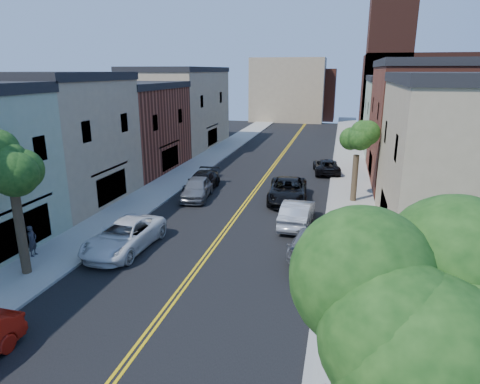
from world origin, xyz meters
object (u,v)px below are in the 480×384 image
Objects in this scene: dark_car_right_far at (326,166)px; pedestrian_left at (32,241)px; grey_car_left at (197,188)px; black_car_left at (202,182)px; silver_car_right at (297,213)px; grey_car_right at (312,241)px; black_suv_lane at (288,190)px; black_car_right at (309,254)px; white_pickup at (124,236)px.

dark_car_right_far is 2.99× the size of pedestrian_left.
pedestrian_left is (-14.42, -23.28, 0.29)m from dark_car_right_far.
black_car_left is at bearing 91.04° from grey_car_left.
silver_car_right reaches higher than dark_car_right_far.
black_suv_lane reaches higher than grey_car_right.
grey_car_right is 4.29m from silver_car_right.
white_pickup is at bearing 0.35° from black_car_right.
grey_car_left reaches higher than black_car_right.
grey_car_left is 0.97× the size of dark_car_right_far.
black_car_right is 0.80× the size of silver_car_right.
black_car_left is at bearing -24.61° from pedestrian_left.
pedestrian_left is at bearing 8.21° from black_car_right.
silver_car_right is at bearing -79.63° from black_car_right.
dark_car_right_far is 10.29m from black_suv_lane.
black_car_left is at bearing -52.51° from black_car_right.
silver_car_right is (-1.23, 4.10, 0.14)m from grey_car_right.
dark_car_right_far is at bearing -92.62° from silver_car_right.
silver_car_right reaches higher than black_car_left.
black_car_left is (0.38, 12.45, -0.06)m from white_pickup.
grey_car_left is 1.19× the size of black_car_right.
pedestrian_left is (-4.21, -2.14, 0.18)m from white_pickup.
silver_car_right is (8.29, -4.07, 0.01)m from grey_car_left.
white_pickup reaches higher than grey_car_right.
silver_car_right is 0.83× the size of black_suv_lane.
grey_car_left is 12.54m from grey_car_right.
black_car_left is 3.12× the size of pedestrian_left.
grey_car_right is 0.79× the size of black_suv_lane.
grey_car_right is at bearing -81.00° from pedestrian_left.
silver_car_right is 3.03× the size of pedestrian_left.
black_car_right is at bearing 96.18° from grey_car_right.
white_pickup reaches higher than black_car_right.
black_car_left is 1.04× the size of dark_car_right_far.
black_suv_lane is at bearing 0.87° from grey_car_left.
dark_car_right_far is (0.00, 20.79, -0.00)m from black_car_right.
silver_car_right reaches higher than black_car_right.
dark_car_right_far is at bearing 71.04° from black_suv_lane.
grey_car_left is at bearing -24.07° from silver_car_right.
black_car_right is at bearing 82.28° from dark_car_right_far.
dark_car_right_far is (10.21, 21.14, -0.12)m from white_pickup.
black_car_left is at bearing 90.63° from white_pickup.
black_car_left is 1.08× the size of grey_car_right.
black_car_left is 7.44m from black_suv_lane.
black_suv_lane reaches higher than black_car_right.
black_suv_lane is at bearing -12.33° from black_car_left.
white_pickup is 1.17× the size of dark_car_right_far.
silver_car_right is (8.60, -6.31, 0.08)m from black_car_left.
grey_car_left is at bearing 41.24° from dark_car_right_far.
grey_car_right is at bearing 13.65° from white_pickup.
white_pickup is 10.41m from grey_car_right.
silver_car_right is at bearing 36.73° from white_pickup.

